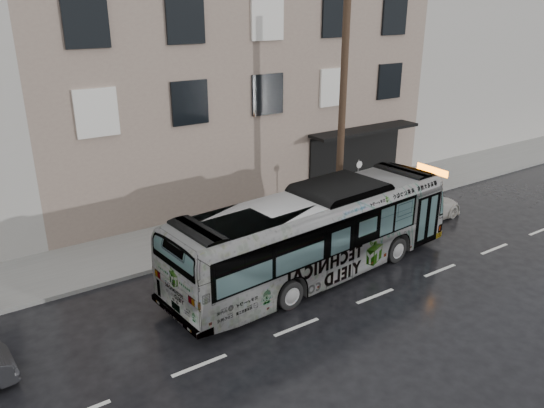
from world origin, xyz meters
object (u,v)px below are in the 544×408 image
Objects in this scene: bus at (316,233)px; white_sedan at (421,207)px; utility_pole_front at (342,115)px; sign_post at (357,186)px.

bus is 7.13m from white_sedan.
utility_pole_front reaches higher than bus.
sign_post is 0.57× the size of white_sedan.
utility_pole_front is 6.13m from bus.
white_sedan is at bearing -84.31° from bus.
sign_post is 6.18m from bus.
sign_post is 2.94m from white_sedan.
sign_post is (1.10, 0.00, -3.30)m from utility_pole_front.
white_sedan is (2.94, -2.17, -4.04)m from utility_pole_front.
bus is at bearing -145.74° from sign_post.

